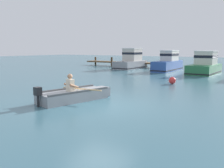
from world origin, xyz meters
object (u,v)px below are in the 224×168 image
(moored_boat_grey, at_px, (131,61))
(mooring_buoy, at_px, (172,80))
(moored_boat_green, at_px, (205,65))
(moored_boat_blue, at_px, (168,63))
(rowboat_with_person, at_px, (75,95))

(moored_boat_grey, height_order, mooring_buoy, moored_boat_grey)
(moored_boat_grey, bearing_deg, moored_boat_green, -11.06)
(moored_boat_blue, bearing_deg, mooring_buoy, -68.23)
(moored_boat_grey, height_order, moored_boat_blue, moored_boat_grey)
(rowboat_with_person, xyz_separation_m, moored_boat_green, (2.08, 15.16, 0.50))
(moored_boat_grey, bearing_deg, mooring_buoy, -49.46)
(moored_boat_grey, distance_m, mooring_buoy, 12.61)
(mooring_buoy, bearing_deg, moored_boat_green, 88.38)
(rowboat_with_person, bearing_deg, moored_boat_green, 82.17)
(moored_boat_green, bearing_deg, mooring_buoy, -91.62)
(moored_boat_blue, relative_size, mooring_buoy, 11.18)
(rowboat_with_person, height_order, mooring_buoy, rowboat_with_person)
(rowboat_with_person, relative_size, mooring_buoy, 8.12)
(mooring_buoy, bearing_deg, rowboat_with_person, -104.43)
(moored_boat_grey, distance_m, moored_boat_blue, 4.63)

